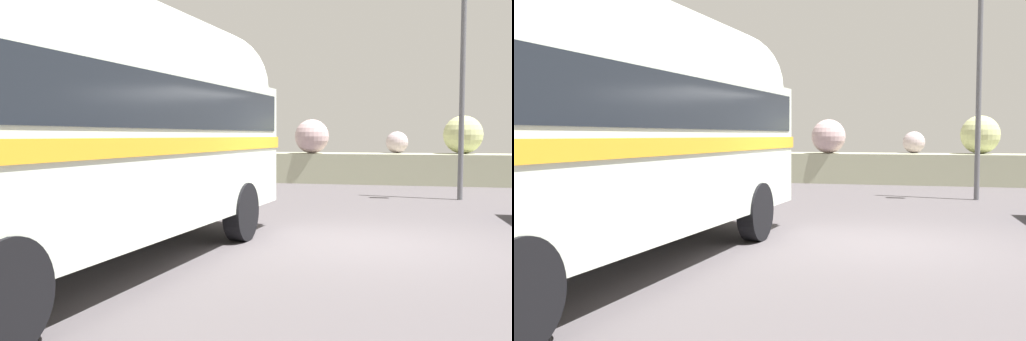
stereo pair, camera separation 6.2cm
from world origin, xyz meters
TOP-DOWN VIEW (x-y plane):
  - ground at (0.00, 0.00)m, footprint 32.00×26.00m
  - breakwater at (-0.10, 11.81)m, footprint 31.36×2.18m
  - vintage_coach at (-3.44, -2.71)m, footprint 3.31×8.79m
  - lamp_post at (2.19, 6.79)m, footprint 0.78×0.76m

SIDE VIEW (x-z plane):
  - ground at x=0.00m, z-range 0.00..0.02m
  - breakwater at x=-0.10m, z-range -0.51..1.95m
  - vintage_coach at x=-3.44m, z-range 0.20..3.90m
  - lamp_post at x=2.19m, z-range 0.40..6.45m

